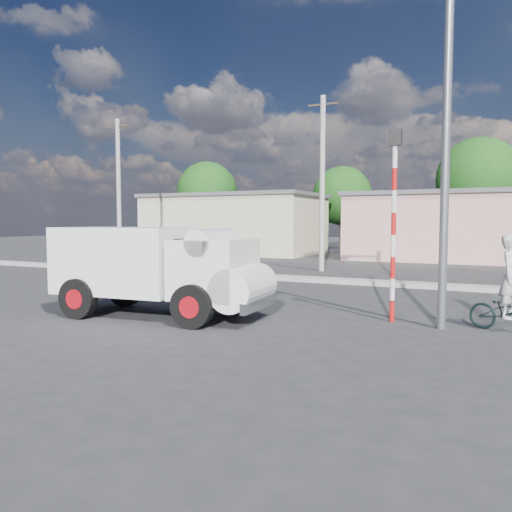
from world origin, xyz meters
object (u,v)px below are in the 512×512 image
at_px(traffic_pole, 394,209).
at_px(truck, 161,267).
at_px(bicycle, 510,312).
at_px(cyclist, 511,291).
at_px(streetlight, 439,94).

bearing_deg(traffic_pole, truck, -160.76).
relative_size(bicycle, traffic_pole, 0.38).
height_order(bicycle, traffic_pole, traffic_pole).
height_order(truck, traffic_pole, traffic_pole).
height_order(cyclist, traffic_pole, traffic_pole).
height_order(truck, bicycle, truck).
bearing_deg(truck, traffic_pole, 14.55).
bearing_deg(streetlight, traffic_pole, 162.27).
height_order(bicycle, cyclist, cyclist).
bearing_deg(truck, bicycle, 8.40).
bearing_deg(bicycle, traffic_pole, 108.44).
bearing_deg(traffic_pole, cyclist, -0.98).
distance_m(bicycle, traffic_pole, 3.23).
distance_m(traffic_pole, streetlight, 2.56).
distance_m(cyclist, streetlight, 4.35).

